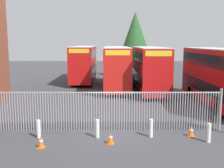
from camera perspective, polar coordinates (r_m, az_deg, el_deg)
name	(u,v)px	position (r m, az deg, el deg)	size (l,w,h in m)	color
ground_plane	(112,100)	(23.07, -0.06, -3.41)	(100.00, 100.00, 0.00)	#3D3D42
palisade_fence	(89,110)	(15.06, -4.92, -5.39)	(14.76, 0.14, 2.35)	gray
double_decker_bus_near_gate	(218,74)	(22.35, 21.41, 1.89)	(2.54, 10.81, 4.42)	#B70C0C
double_decker_bus_behind_fence_left	(116,66)	(28.63, 0.93, 3.85)	(2.54, 10.81, 4.42)	red
double_decker_bus_behind_fence_right	(149,67)	(27.36, 7.78, 3.55)	(2.54, 10.81, 4.42)	red
double_decker_bus_far_back	(84,62)	(34.05, -5.92, 4.58)	(2.54, 10.81, 4.42)	red
bollard_near_left	(39,129)	(14.48, -15.24, -9.15)	(0.20, 0.20, 0.95)	silver
bollard_center_front	(97,129)	(14.05, -3.13, -9.41)	(0.20, 0.20, 0.95)	silver
bollard_near_right	(151,128)	(14.26, 8.24, -9.22)	(0.20, 0.20, 0.95)	silver
bollard_far_right	(209,133)	(14.21, 19.77, -9.71)	(0.20, 0.20, 0.95)	silver
traffic_cone_by_gate	(111,138)	(13.25, -0.32, -11.37)	(0.34, 0.34, 0.59)	orange
traffic_cone_mid_forecourt	(191,131)	(14.86, 16.38, -9.50)	(0.34, 0.34, 0.59)	orange
traffic_cone_near_kerb	(41,142)	(13.21, -14.79, -11.74)	(0.34, 0.34, 0.59)	orange
tree_tall_back	(135,35)	(38.03, 4.90, 10.26)	(4.44, 4.44, 9.09)	#4C3823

